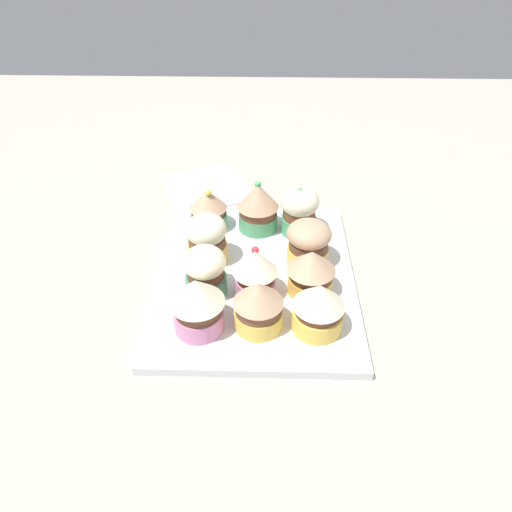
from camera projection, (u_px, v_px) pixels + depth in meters
ground_plane at (256, 288)px, 67.77cm from camera, size 180.00×180.00×3.00cm
baking_tray at (256, 276)px, 66.48cm from camera, size 33.96×26.92×1.20cm
cupcake_0 at (208, 208)px, 73.07cm from camera, size 5.76×5.76×6.95cm
cupcake_1 at (207, 238)px, 66.26cm from camera, size 5.70×5.70×7.37cm
cupcake_2 at (205, 271)px, 60.79cm from camera, size 5.48×5.48×7.13cm
cupcake_3 at (197, 304)px, 55.53cm from camera, size 6.61×6.61×7.54cm
cupcake_4 at (259, 206)px, 72.39cm from camera, size 6.33×6.33×8.13cm
cupcake_5 at (255, 272)px, 60.44cm from camera, size 5.79×5.79×7.37cm
cupcake_6 at (258, 305)px, 56.15cm from camera, size 6.04×6.04×6.76cm
cupcake_7 at (299, 210)px, 71.79cm from camera, size 5.84×5.84×7.78cm
cupcake_8 at (308, 242)px, 66.24cm from camera, size 6.23×6.23×6.46cm
cupcake_9 at (311, 271)px, 61.13cm from camera, size 6.33×6.33×6.51cm
cupcake_10 at (318, 307)px, 55.89cm from camera, size 6.21×6.21×6.75cm
napkin at (209, 187)px, 86.99cm from camera, size 18.73×18.27×0.60cm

